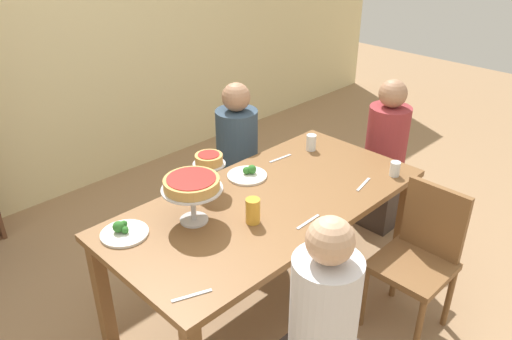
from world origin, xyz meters
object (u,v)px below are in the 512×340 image
Objects in this scene: water_glass_clear_far at (311,142)px; cutlery_knife_far at (280,158)px; chair_near_right at (420,253)px; cutlery_fork_far at (308,222)px; cutlery_knife_near at (363,184)px; cutlery_fork_near at (192,296)px; salad_plate_near_diner at (248,174)px; deep_dish_pizza_stand at (192,186)px; salad_plate_far_diner at (123,231)px; diner_head_east at (383,165)px; diner_far_right at (237,169)px; water_glass_clear_near at (395,169)px; personal_pizza_stand at (209,165)px; beer_glass_amber_tall at (253,211)px; dining_table at (268,211)px.

water_glass_clear_far reaches higher than cutlery_knife_far.
cutlery_fork_far is (-0.50, 0.41, 0.26)m from chair_near_right.
cutlery_fork_near is at bearing 169.40° from cutlery_knife_near.
water_glass_clear_far is (0.57, -0.03, 0.04)m from salad_plate_near_diner.
salad_plate_far_diner is (-0.33, 0.16, -0.19)m from deep_dish_pizza_stand.
diner_head_east is at bearing 9.93° from cutlery_knife_near.
chair_near_right is (-0.78, -0.73, -0.01)m from diner_head_east.
water_glass_clear_near is at bearing 15.77° from diner_far_right.
personal_pizza_stand is at bearing 102.03° from cutlery_fork_far.
cutlery_fork_near and cutlery_knife_near have the same top height.
cutlery_knife_near is (-0.15, -0.53, -0.05)m from water_glass_clear_far.
beer_glass_amber_tall is 1.50× the size of water_glass_clear_near.
diner_head_east is 3.62× the size of deep_dish_pizza_stand.
water_glass_clear_near is (0.75, -0.35, 0.13)m from dining_table.
salad_plate_near_diner is 0.60m from cutlery_fork_far.
cutlery_fork_near is 1.00× the size of cutlery_knife_far.
deep_dish_pizza_stand reaches higher than personal_pizza_stand.
cutlery_knife_far is at bearing 3.48° from chair_near_right.
diner_head_east is 12.49× the size of water_glass_clear_near.
diner_head_east is at bearing 12.62° from cutlery_fork_far.
salad_plate_far_diner is 0.60m from cutlery_fork_near.
cutlery_knife_far is (-0.25, 0.05, -0.05)m from water_glass_clear_far.
chair_near_right is 4.83× the size of cutlery_knife_far.
diner_head_east is 10.51× the size of water_glass_clear_far.
water_glass_clear_near is 0.73m from cutlery_knife_far.
chair_near_right is 3.70× the size of personal_pizza_stand.
cutlery_knife_near is 1.00× the size of cutlery_knife_far.
deep_dish_pizza_stand reaches higher than cutlery_knife_near.
personal_pizza_stand is 0.43m from beer_glass_amber_tall.
water_glass_clear_near is at bearing -82.23° from water_glass_clear_far.
chair_near_right reaches higher than dining_table.
salad_plate_far_diner is 1.19m from cutlery_knife_far.
cutlery_fork_near is at bearing -159.49° from beer_glass_amber_tall.
dining_table is at bearing 84.87° from cutlery_fork_far.
dining_table is 0.84m from water_glass_clear_near.
beer_glass_amber_tall is at bearing -155.73° from dining_table.
cutlery_knife_far is at bearing 87.45° from cutlery_knife_near.
cutlery_fork_near is (-0.37, -0.44, -0.21)m from deep_dish_pizza_stand.
salad_plate_near_diner reaches higher than cutlery_fork_far.
water_glass_clear_far is 0.26m from cutlery_knife_far.
cutlery_knife_near is (0.96, -0.41, -0.21)m from deep_dish_pizza_stand.
cutlery_knife_near is at bearing -23.89° from salad_plate_far_diner.
salad_plate_near_diner is at bearing 114.55° from cutlery_knife_near.
salad_plate_near_diner is at bearing 15.42° from deep_dish_pizza_stand.
water_glass_clear_near reaches higher than salad_plate_far_diner.
salad_plate_far_diner is (-1.25, 1.00, 0.27)m from chair_near_right.
cutlery_knife_far is (0.86, 0.17, -0.21)m from deep_dish_pizza_stand.
cutlery_knife_far is (-0.33, 0.65, -0.04)m from water_glass_clear_near.
cutlery_knife_far is (1.23, 0.62, 0.00)m from cutlery_fork_near.
personal_pizza_stand is (-1.44, 0.29, 0.42)m from diner_head_east.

